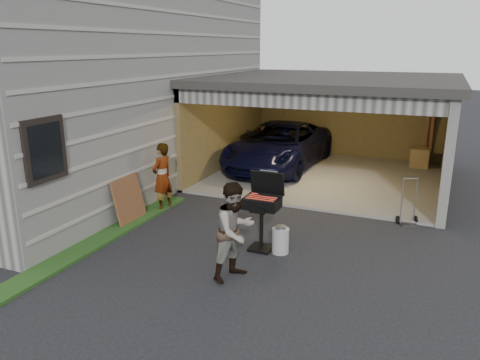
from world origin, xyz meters
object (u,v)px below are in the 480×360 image
object	(u,v)px
bbq_grill	(262,205)
plywood_panel	(129,200)
propane_tank	(280,241)
hand_truck	(408,216)
minivan	(279,147)
woman	(162,177)
man	(235,231)

from	to	relation	value
bbq_grill	plywood_panel	distance (m)	3.17
propane_tank	hand_truck	bearing A→B (deg)	49.93
minivan	propane_tank	bearing A→B (deg)	-69.57
woman	propane_tank	xyz separation A→B (m)	(3.28, -1.20, -0.56)
minivan	bbq_grill	size ratio (longest dim) A/B	3.38
bbq_grill	propane_tank	size ratio (longest dim) A/B	3.07
woman	bbq_grill	bearing A→B (deg)	77.40
woman	bbq_grill	world-z (taller)	woman
woman	man	distance (m)	3.76
propane_tank	plywood_panel	xyz separation A→B (m)	(-3.52, 0.22, 0.27)
man	plywood_panel	world-z (taller)	man
woman	plywood_panel	bearing A→B (deg)	-4.50
woman	hand_truck	bearing A→B (deg)	112.46
propane_tank	plywood_panel	distance (m)	3.54
bbq_grill	hand_truck	xyz separation A→B (m)	(2.44, 2.42, -0.67)
minivan	propane_tank	size ratio (longest dim) A/B	10.38
man	bbq_grill	size ratio (longest dim) A/B	1.12
propane_tank	hand_truck	xyz separation A→B (m)	(2.06, 2.45, -0.04)
hand_truck	woman	bearing A→B (deg)	168.75
man	bbq_grill	distance (m)	1.24
minivan	propane_tank	distance (m)	6.25
woman	plywood_panel	distance (m)	1.05
man	propane_tank	world-z (taller)	man
woman	hand_truck	distance (m)	5.52
plywood_panel	minivan	bearing A→B (deg)	75.29
minivan	woman	bearing A→B (deg)	-103.48
minivan	woman	size ratio (longest dim) A/B	3.11
propane_tank	plywood_panel	bearing A→B (deg)	176.48
bbq_grill	woman	bearing A→B (deg)	158.13
woman	man	xyz separation A→B (m)	(2.90, -2.40, 0.02)
minivan	man	xyz separation A→B (m)	(1.65, -7.10, 0.13)
bbq_grill	propane_tank	world-z (taller)	bbq_grill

